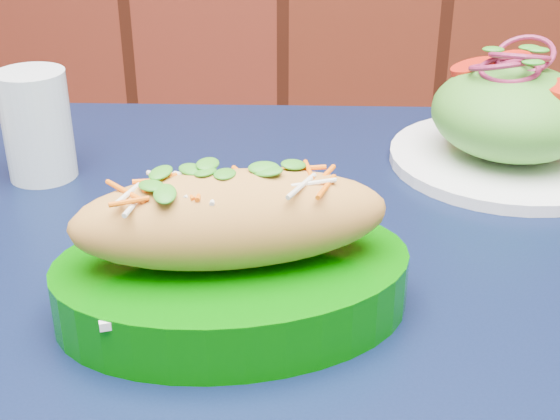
{
  "coord_description": "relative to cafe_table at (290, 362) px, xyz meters",
  "views": [
    {
      "loc": [
        0.16,
        1.06,
        1.08
      ],
      "look_at": [
        0.11,
        1.58,
        0.81
      ],
      "focal_mm": 50.0,
      "sensor_mm": 36.0,
      "label": 1
    }
  ],
  "objects": [
    {
      "name": "cafe_table",
      "position": [
        0.0,
        0.0,
        0.0
      ],
      "size": [
        0.84,
        0.84,
        0.75
      ],
      "rotation": [
        0.0,
        0.0,
        0.05
      ],
      "color": "black",
      "rests_on": "ground"
    },
    {
      "name": "banh_mi_basket",
      "position": [
        -0.04,
        -0.06,
        0.13
      ],
      "size": [
        0.29,
        0.23,
        0.12
      ],
      "rotation": [
        0.0,
        0.0,
        0.25
      ],
      "color": "#016100",
      "rests_on": "cafe_table"
    },
    {
      "name": "salad_plate",
      "position": [
        0.21,
        0.24,
        0.14
      ],
      "size": [
        0.24,
        0.24,
        0.12
      ],
      "rotation": [
        0.0,
        0.0,
        0.28
      ],
      "color": "white",
      "rests_on": "cafe_table"
    },
    {
      "name": "water_glass",
      "position": [
        -0.26,
        0.17,
        0.14
      ],
      "size": [
        0.07,
        0.07,
        0.11
      ],
      "primitive_type": "cylinder",
      "color": "silver",
      "rests_on": "cafe_table"
    }
  ]
}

